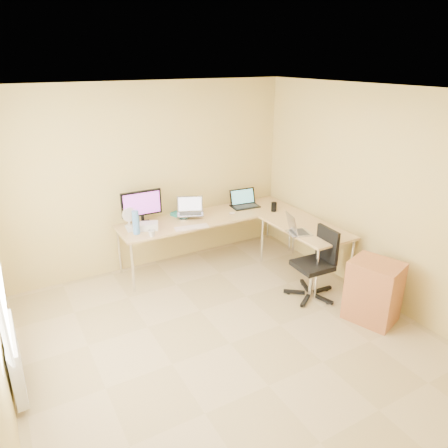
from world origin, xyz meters
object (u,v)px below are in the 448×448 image
water_bottle (136,222)px  laptop_return (299,225)px  laptop_black (245,199)px  keyboard (192,227)px  mug (152,233)px  laptop_center (190,206)px  desk_fan (129,217)px  desk_main (209,239)px  cabinet (373,292)px  office_chair (313,261)px  monitor (142,207)px  desk_return (304,250)px

water_bottle → laptop_return: (1.85, -1.04, -0.04)m
laptop_black → keyboard: bearing=-154.9°
laptop_black → mug: (-1.66, -0.38, -0.09)m
laptop_center → desk_fan: 0.88m
desk_main → cabinet: (0.95, -2.26, -0.01)m
mug → desk_fan: (-0.14, 0.50, 0.08)m
laptop_black → office_chair: size_ratio=0.46×
desk_fan → laptop_return: bearing=-49.2°
desk_main → monitor: size_ratio=4.74×
monitor → cabinet: monitor is taller
keyboard → office_chair: (1.09, -1.22, -0.24)m
cabinet → desk_main: bearing=93.9°
monitor → mug: 0.52m
laptop_center → laptop_black: (0.93, 0.00, -0.04)m
desk_main → laptop_black: size_ratio=6.35×
laptop_center → keyboard: 0.44m
monitor → laptop_center: bearing=-6.8°
monitor → laptop_return: monitor is taller
mug → desk_fan: 0.52m
desk_return → laptop_return: size_ratio=3.82×
laptop_black → desk_return: bearing=-68.5°
desk_return → water_bottle: (-2.10, 0.89, 0.52)m
laptop_black → desk_fan: (-1.80, 0.12, -0.01)m
water_bottle → desk_fan: 0.31m
keyboard → cabinet: keyboard is taller
monitor → mug: monitor is taller
monitor → office_chair: size_ratio=0.61×
laptop_center → desk_fan: laptop_center is taller
desk_main → desk_fan: desk_fan is taller
desk_main → keyboard: bearing=-144.7°
laptop_black → mug: laptop_black is taller
desk_return → office_chair: office_chair is taller
mug → desk_fan: size_ratio=0.38×
desk_return → water_bottle: size_ratio=4.11×
desk_main → keyboard: keyboard is taller
desk_return → laptop_return: bearing=-148.7°
keyboard → laptop_return: (1.15, -0.85, 0.10)m
laptop_return → cabinet: laptop_return is taller
keyboard → water_bottle: bearing=175.0°
monitor → laptop_black: size_ratio=1.34×
cabinet → office_chair: bearing=91.9°
monitor → laptop_center: size_ratio=1.50×
cabinet → desk_fan: bearing=111.3°
laptop_center → desk_fan: (-0.87, 0.12, -0.04)m
laptop_return → laptop_center: bearing=52.7°
laptop_center → desk_fan: size_ratio=1.48×
laptop_return → laptop_black: bearing=16.7°
keyboard → water_bottle: water_bottle is taller
desk_return → desk_fan: desk_fan is taller
monitor → water_bottle: 0.36m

